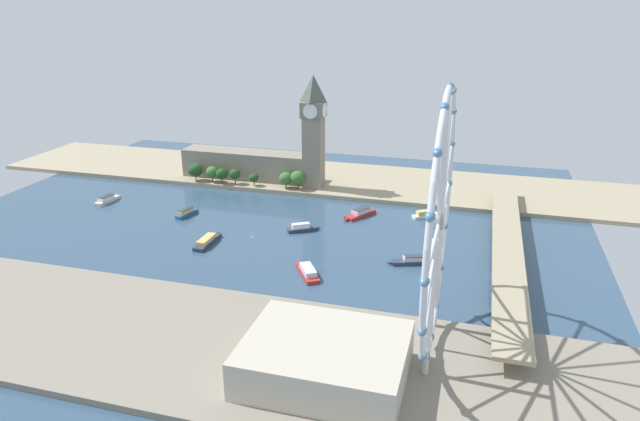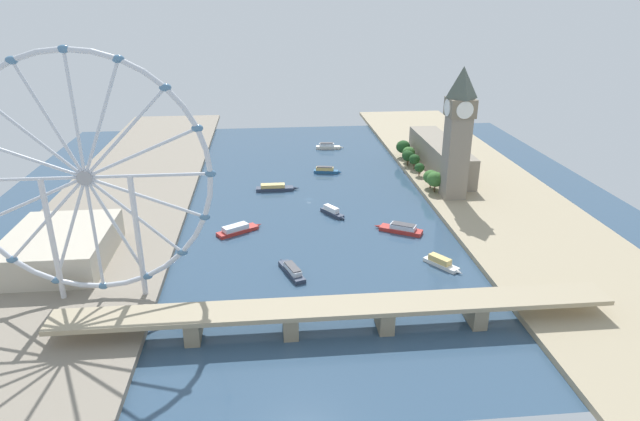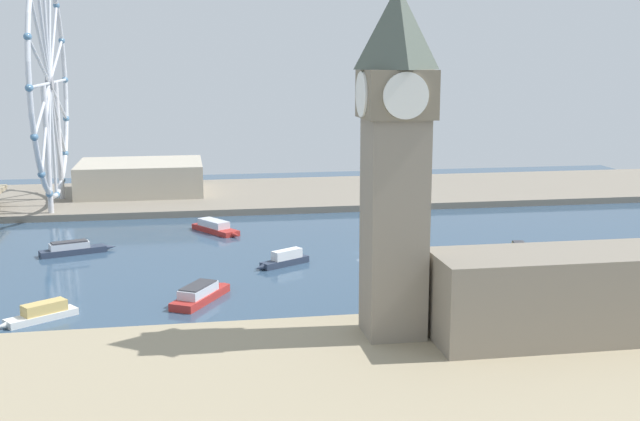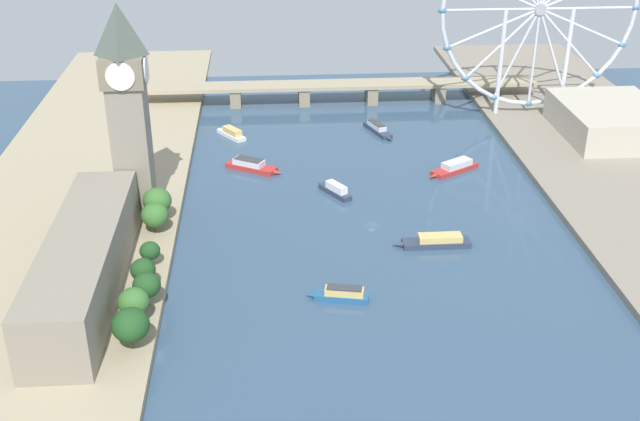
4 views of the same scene
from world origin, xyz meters
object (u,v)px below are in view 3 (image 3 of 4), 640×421
at_px(tour_boat_1, 73,249).
at_px(tour_boat_2, 215,227).
at_px(parliament_block, 635,291).
at_px(ferris_wheel, 50,85).
at_px(tour_boat_0, 284,259).
at_px(clock_tower, 395,159).
at_px(riverside_hall, 141,177).
at_px(tour_boat_5, 200,294).
at_px(tour_boat_6, 41,313).
at_px(tour_boat_7, 396,233).
at_px(tour_boat_3, 521,253).

distance_m(tour_boat_1, tour_boat_2, 59.68).
relative_size(parliament_block, ferris_wheel, 0.95).
distance_m(tour_boat_0, tour_boat_2, 61.22).
relative_size(clock_tower, tour_boat_1, 3.12).
distance_m(riverside_hall, tour_boat_5, 181.63).
xyz_separation_m(ferris_wheel, tour_boat_6, (-159.93, -18.25, -55.93)).
bearing_deg(tour_boat_6, riverside_hall, -130.32).
height_order(parliament_block, tour_boat_0, parliament_block).
relative_size(parliament_block, tour_boat_5, 3.77).
bearing_deg(tour_boat_0, riverside_hall, -101.33).
xyz_separation_m(tour_boat_0, tour_boat_2, (57.47, 21.08, -0.17)).
height_order(ferris_wheel, tour_boat_0, ferris_wheel).
relative_size(ferris_wheel, tour_boat_2, 4.07).
height_order(parliament_block, tour_boat_5, parliament_block).
xyz_separation_m(parliament_block, tour_boat_6, (44.01, 148.53, -11.74)).
bearing_deg(tour_boat_1, tour_boat_6, -108.80).
xyz_separation_m(riverside_hall, tour_boat_7, (-108.91, -103.09, -8.78)).
bearing_deg(tour_boat_6, tour_boat_5, 158.84).
relative_size(tour_boat_0, tour_boat_1, 0.75).
relative_size(clock_tower, tour_boat_3, 3.86).
distance_m(riverside_hall, tour_boat_7, 150.22).
distance_m(ferris_wheel, tour_boat_7, 169.71).
bearing_deg(tour_boat_2, tour_boat_1, -93.66).
bearing_deg(tour_boat_6, ferris_wheel, -118.34).
xyz_separation_m(tour_boat_3, tour_boat_6, (-41.61, 156.51, -0.20)).
bearing_deg(tour_boat_3, tour_boat_5, -63.14).
relative_size(tour_boat_5, tour_boat_7, 0.89).
height_order(ferris_wheel, tour_boat_3, ferris_wheel).
bearing_deg(riverside_hall, clock_tower, -162.46).
height_order(tour_boat_0, tour_boat_3, tour_boat_0).
relative_size(clock_tower, tour_boat_5, 3.10).
bearing_deg(tour_boat_2, ferris_wheel, -160.90).
distance_m(clock_tower, tour_boat_0, 94.34).
bearing_deg(ferris_wheel, tour_boat_3, -124.10).
bearing_deg(tour_boat_3, clock_tower, -29.84).
relative_size(ferris_wheel, tour_boat_5, 3.98).
height_order(riverside_hall, tour_boat_2, riverside_hall).
height_order(ferris_wheel, tour_boat_1, ferris_wheel).
bearing_deg(ferris_wheel, clock_tower, -151.06).
bearing_deg(riverside_hall, tour_boat_3, -137.07).
distance_m(tour_boat_0, tour_boat_7, 59.70).
bearing_deg(clock_tower, tour_boat_5, 45.58).
relative_size(clock_tower, tour_boat_2, 3.17).
bearing_deg(riverside_hall, tour_boat_1, 170.56).
bearing_deg(parliament_block, tour_boat_0, 39.90).
bearing_deg(tour_boat_2, clock_tower, -17.11).
height_order(clock_tower, tour_boat_2, clock_tower).
xyz_separation_m(tour_boat_3, tour_boat_5, (-31.09, 113.30, -0.06)).
height_order(tour_boat_0, tour_boat_5, tour_boat_0).
distance_m(tour_boat_1, tour_boat_5, 78.58).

